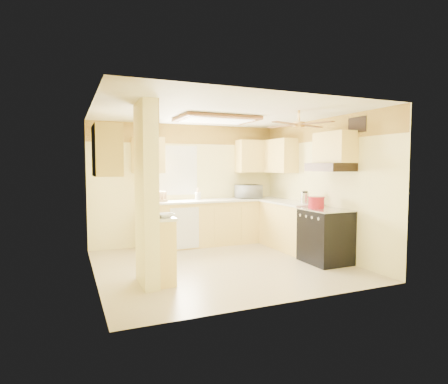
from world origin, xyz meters
name	(u,v)px	position (x,y,z in m)	size (l,w,h in m)	color
floor	(222,265)	(0.00, 0.00, 0.00)	(4.00, 4.00, 0.00)	tan
ceiling	(222,113)	(0.00, 0.00, 2.50)	(4.00, 4.00, 0.00)	white
wall_back	(187,185)	(0.00, 1.90, 1.25)	(4.00, 4.00, 0.00)	#FFF19B
wall_front	(285,199)	(0.00, -1.90, 1.25)	(4.00, 4.00, 0.00)	#FFF19B
wall_left	(93,193)	(-2.00, 0.00, 1.25)	(3.80, 3.80, 0.00)	#FFF19B
wall_right	(322,187)	(2.00, 0.00, 1.25)	(3.80, 3.80, 0.00)	#FFF19B
wallpaper_border	(187,134)	(0.00, 1.88, 2.30)	(4.00, 0.02, 0.40)	yellow
partition_column	(146,195)	(-1.35, -0.55, 1.25)	(0.20, 0.70, 2.50)	#FFF19B
partition_ledge	(163,251)	(-1.13, -0.55, 0.45)	(0.25, 0.55, 0.90)	#FFDE7D
ledge_top	(162,218)	(-1.13, -0.55, 0.92)	(0.28, 0.58, 0.04)	white
lower_cabinets_back	(215,223)	(0.50, 1.60, 0.45)	(3.00, 0.60, 0.90)	#FFDE7D
lower_cabinets_right	(289,226)	(1.70, 0.60, 0.45)	(0.60, 1.40, 0.90)	#FFDE7D
countertop_back	(215,200)	(0.50, 1.59, 0.92)	(3.04, 0.64, 0.04)	white
countertop_right	(289,203)	(1.69, 0.60, 0.92)	(0.64, 1.44, 0.04)	white
dishwasher_panel	(185,228)	(-0.25, 1.29, 0.43)	(0.58, 0.02, 0.80)	white
window	(176,170)	(-0.25, 1.89, 1.55)	(0.92, 0.02, 1.02)	white
upper_cab_back_left	(148,155)	(-0.85, 1.72, 1.85)	(0.60, 0.35, 0.70)	#FFDE7D
upper_cab_back_right	(256,156)	(1.55, 1.72, 1.85)	(0.90, 0.35, 0.70)	#FFDE7D
upper_cab_right	(278,156)	(1.82, 1.25, 1.85)	(0.35, 1.00, 0.70)	#FFDE7D
upper_cab_left_wall	(107,151)	(-1.82, -0.25, 1.85)	(0.35, 0.75, 0.70)	#FFDE7D
upper_cab_over_stove	(335,148)	(1.82, -0.55, 1.95)	(0.35, 0.76, 0.52)	#FFDE7D
stove	(325,236)	(1.67, -0.55, 0.46)	(0.68, 0.77, 0.92)	black
range_hood	(330,167)	(1.74, -0.55, 1.62)	(0.50, 0.76, 0.14)	black
poster_menu	(154,151)	(-1.24, -0.55, 1.85)	(0.02, 0.42, 0.57)	black
poster_nashville	(154,198)	(-1.24, -0.55, 1.20)	(0.02, 0.42, 0.57)	black
ceiling_light_panel	(216,119)	(0.10, 0.50, 2.46)	(1.35, 0.95, 0.06)	brown
ceiling_fan	(299,124)	(1.00, -0.70, 2.29)	(1.15, 1.15, 0.26)	gold
vent_grate	(357,125)	(1.98, -0.90, 2.30)	(0.02, 0.40, 0.25)	black
microwave	(248,192)	(1.30, 1.62, 1.08)	(0.52, 0.35, 0.29)	white
bowl	(165,216)	(-1.13, -0.69, 0.97)	(0.24, 0.24, 0.06)	white
dutch_oven	(316,202)	(1.63, -0.33, 1.01)	(0.29, 0.29, 0.20)	#A71724
kettle	(305,198)	(1.72, 0.13, 1.05)	(0.15, 0.15, 0.24)	silver
dish_rack	(157,198)	(-0.70, 1.63, 1.01)	(0.35, 0.27, 0.20)	tan
utensil_crock	(198,196)	(0.16, 1.67, 1.02)	(0.12, 0.12, 0.25)	white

